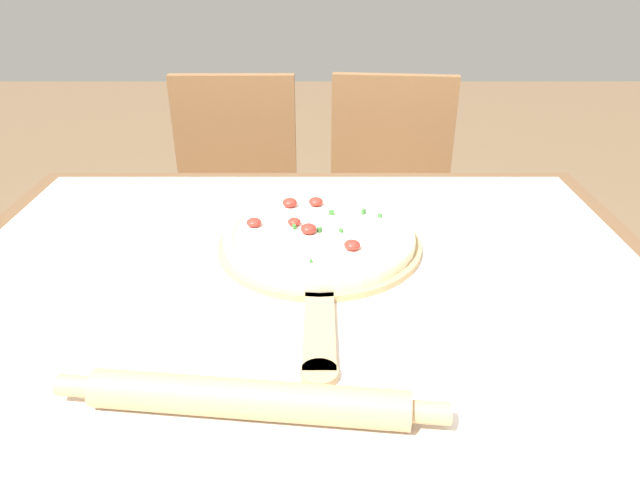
{
  "coord_description": "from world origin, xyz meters",
  "views": [
    {
      "loc": [
        0.03,
        -0.8,
        1.23
      ],
      "look_at": [
        0.03,
        0.09,
        0.77
      ],
      "focal_mm": 32.0,
      "sensor_mm": 36.0,
      "label": 1
    }
  ],
  "objects_px": {
    "pizza_peel": "(320,249)",
    "rolling_pin": "(249,399)",
    "pizza": "(320,235)",
    "chair_right": "(389,201)",
    "chair_left": "(236,201)"
  },
  "relations": [
    {
      "from": "pizza_peel",
      "to": "rolling_pin",
      "type": "height_order",
      "value": "rolling_pin"
    },
    {
      "from": "pizza",
      "to": "rolling_pin",
      "type": "xyz_separation_m",
      "value": [
        -0.08,
        -0.42,
        -0.0
      ]
    },
    {
      "from": "pizza_peel",
      "to": "pizza",
      "type": "bearing_deg",
      "value": 91.24
    },
    {
      "from": "pizza_peel",
      "to": "chair_right",
      "type": "bearing_deg",
      "value": 73.73
    },
    {
      "from": "pizza_peel",
      "to": "chair_right",
      "type": "height_order",
      "value": "chair_right"
    },
    {
      "from": "pizza_peel",
      "to": "rolling_pin",
      "type": "distance_m",
      "value": 0.41
    },
    {
      "from": "rolling_pin",
      "to": "chair_left",
      "type": "height_order",
      "value": "chair_left"
    },
    {
      "from": "pizza_peel",
      "to": "chair_left",
      "type": "distance_m",
      "value": 0.83
    },
    {
      "from": "pizza",
      "to": "chair_left",
      "type": "distance_m",
      "value": 0.81
    },
    {
      "from": "pizza",
      "to": "chair_left",
      "type": "bearing_deg",
      "value": 110.03
    },
    {
      "from": "pizza_peel",
      "to": "chair_left",
      "type": "xyz_separation_m",
      "value": [
        -0.27,
        0.75,
        -0.23
      ]
    },
    {
      "from": "pizza",
      "to": "pizza_peel",
      "type": "bearing_deg",
      "value": -88.76
    },
    {
      "from": "rolling_pin",
      "to": "chair_right",
      "type": "xyz_separation_m",
      "value": [
        0.3,
        1.15,
        -0.25
      ]
    },
    {
      "from": "rolling_pin",
      "to": "chair_left",
      "type": "bearing_deg",
      "value": 99.05
    },
    {
      "from": "chair_left",
      "to": "chair_right",
      "type": "relative_size",
      "value": 1.0
    }
  ]
}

